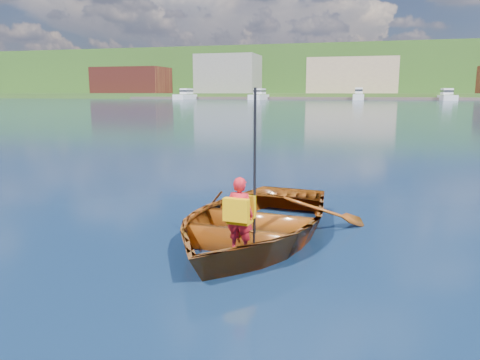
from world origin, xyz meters
TOP-DOWN VIEW (x-y plane):
  - ground at (0.00, 0.00)m, footprint 600.00×600.00m
  - rowboat at (-0.67, 0.75)m, footprint 3.47×4.51m
  - child_paddler at (-0.63, -0.16)m, footprint 0.40×0.37m
  - shoreline at (0.00, 236.61)m, footprint 400.00×140.00m
  - dock at (-3.24, 148.00)m, footprint 160.00×12.02m
  - waterfront_buildings at (-7.74, 165.00)m, footprint 202.00×16.00m
  - marina_yachts at (6.28, 143.37)m, footprint 143.84×13.94m
  - hillside_trees at (43.39, 246.80)m, footprint 296.49×73.65m

SIDE VIEW (x-z plane):
  - ground at x=0.00m, z-range 0.00..0.00m
  - rowboat at x=-0.67m, z-range -0.15..0.72m
  - dock at x=-3.24m, z-range 0.00..0.80m
  - child_paddler at x=-0.63m, z-range -0.44..1.70m
  - marina_yachts at x=6.28m, z-range -0.73..3.39m
  - waterfront_buildings at x=-7.74m, z-range 0.74..14.74m
  - shoreline at x=0.00m, z-range -0.68..21.32m
  - hillside_trees at x=43.39m, z-range 8.21..31.02m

